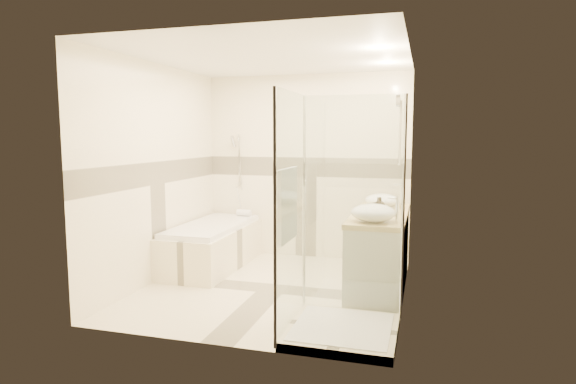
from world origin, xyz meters
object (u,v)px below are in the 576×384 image
(vanity, at_px, (380,251))
(vessel_sink_near, at_px, (382,200))
(amenity_bottle_b, at_px, (380,204))
(bathtub, at_px, (213,243))
(amenity_bottle_a, at_px, (378,206))
(vessel_sink_far, at_px, (373,213))
(shower_enclosure, at_px, (331,274))

(vanity, bearing_deg, vessel_sink_near, 92.67)
(vessel_sink_near, height_order, amenity_bottle_b, vessel_sink_near)
(bathtub, distance_m, amenity_bottle_a, 2.27)
(vessel_sink_far, relative_size, amenity_bottle_b, 2.85)
(vessel_sink_near, bearing_deg, shower_enclosure, -99.12)
(bathtub, relative_size, vessel_sink_far, 3.93)
(bathtub, relative_size, amenity_bottle_b, 11.18)
(bathtub, bearing_deg, vessel_sink_near, 2.10)
(vanity, height_order, shower_enclosure, shower_enclosure)
(bathtub, bearing_deg, shower_enclosure, -41.10)
(shower_enclosure, height_order, vessel_sink_far, shower_enclosure)
(vessel_sink_far, xyz_separation_m, amenity_bottle_a, (0.00, 0.45, 0.00))
(vanity, distance_m, vessel_sink_near, 0.66)
(shower_enclosure, relative_size, vessel_sink_far, 4.71)
(vanity, bearing_deg, amenity_bottle_b, 97.08)
(vanity, height_order, amenity_bottle_a, amenity_bottle_a)
(bathtub, distance_m, vessel_sink_far, 2.40)
(vessel_sink_far, bearing_deg, amenity_bottle_a, 90.00)
(shower_enclosure, bearing_deg, vanity, 77.03)
(vanity, xyz_separation_m, amenity_bottle_b, (-0.02, 0.16, 0.50))
(bathtub, bearing_deg, amenity_bottle_b, -5.08)
(bathtub, relative_size, amenity_bottle_a, 9.39)
(shower_enclosure, distance_m, vessel_sink_near, 1.77)
(shower_enclosure, height_order, amenity_bottle_b, shower_enclosure)
(vanity, bearing_deg, amenity_bottle_a, -101.50)
(vessel_sink_near, xyz_separation_m, amenity_bottle_a, (0.00, -0.53, 0.01))
(shower_enclosure, bearing_deg, bathtub, 138.90)
(bathtub, relative_size, vanity, 1.05)
(amenity_bottle_a, bearing_deg, vanity, 78.50)
(vessel_sink_near, relative_size, amenity_bottle_b, 2.60)
(bathtub, xyz_separation_m, shower_enclosure, (1.86, -1.62, 0.20))
(bathtub, height_order, amenity_bottle_a, amenity_bottle_a)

